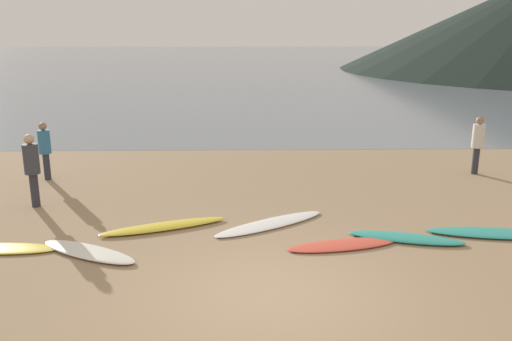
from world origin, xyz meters
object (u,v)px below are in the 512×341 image
surfboard_2 (164,226)px  surfboard_6 (495,233)px  surfboard_0 (2,249)px  person_0 (32,164)px  surfboard_5 (406,238)px  surfboard_3 (270,224)px  person_2 (478,140)px  surfboard_1 (88,252)px  person_1 (45,146)px  surfboard_4 (343,245)px

surfboard_2 → surfboard_6: bearing=-25.3°
surfboard_0 → person_0: (-0.31, 2.50, 0.97)m
surfboard_0 → surfboard_5: 7.64m
surfboard_2 → surfboard_3: size_ratio=0.98×
person_0 → person_2: (11.27, 2.62, -0.04)m
surfboard_1 → surfboard_5: surfboard_1 is taller
surfboard_0 → person_2: (10.97, 5.12, 0.92)m
surfboard_1 → person_0: person_0 is taller
surfboard_2 → person_2: 9.14m
surfboard_0 → person_0: person_0 is taller
surfboard_5 → person_0: person_0 is taller
person_2 → surfboard_3: bearing=-122.3°
person_1 → surfboard_6: bearing=-161.5°
surfboard_6 → person_0: bearing=176.9°
surfboard_3 → person_0: person_0 is taller
person_2 → surfboard_5: bearing=-100.7°
surfboard_3 → person_1: (-5.87, 3.56, 0.89)m
person_0 → surfboard_6: bearing=-102.6°
surfboard_2 → person_0: size_ratio=1.54×
surfboard_5 → person_1: bearing=168.5°
person_0 → surfboard_3: bearing=-105.1°
person_0 → person_2: 11.57m
surfboard_4 → surfboard_1: bearing=171.2°
person_2 → surfboard_6: bearing=-84.0°
surfboard_3 → surfboard_6: size_ratio=1.01×
surfboard_2 → surfboard_4: 3.64m
person_1 → surfboard_4: bearing=-172.5°
surfboard_0 → person_0: bearing=98.1°
surfboard_3 → person_2: (5.94, 3.92, 0.92)m
person_2 → surfboard_1: bearing=-125.9°
surfboard_3 → surfboard_4: bearing=-73.6°
surfboard_4 → person_1: person_1 is taller
surfboard_3 → person_0: bearing=133.7°
surfboard_0 → surfboard_5: bearing=3.7°
surfboard_1 → surfboard_4: size_ratio=0.98×
person_0 → person_1: (-0.53, 2.25, -0.08)m
surfboard_0 → person_2: bearing=26.2°
person_0 → surfboard_4: bearing=-111.5°
surfboard_3 → surfboard_1: bearing=170.1°
surfboard_0 → surfboard_3: (5.03, 1.20, -0.00)m
surfboard_4 → surfboard_6: (3.12, 0.50, 0.01)m
surfboard_6 → person_2: (1.51, 4.56, 0.92)m
surfboard_5 → surfboard_6: (1.84, 0.21, -0.00)m
surfboard_0 → surfboard_3: surfboard_0 is taller
surfboard_0 → surfboard_1: surfboard_1 is taller
person_1 → person_2: bearing=-137.6°
surfboard_2 → person_1: size_ratio=1.67×
surfboard_0 → surfboard_4: (6.34, 0.05, 0.00)m
surfboard_5 → surfboard_2: bearing=-172.2°
person_0 → surfboard_5: bearing=-106.5°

